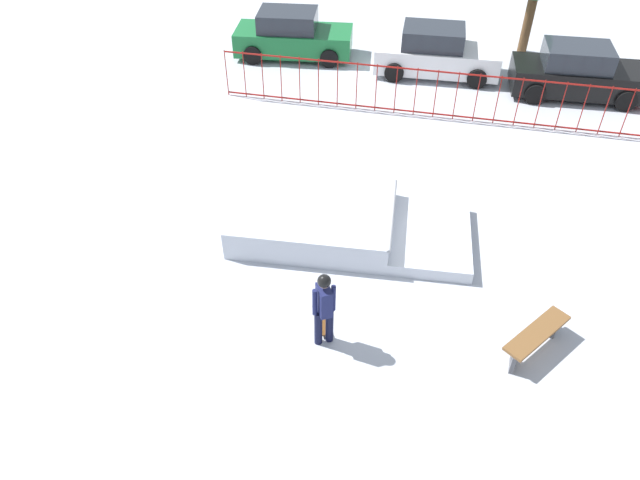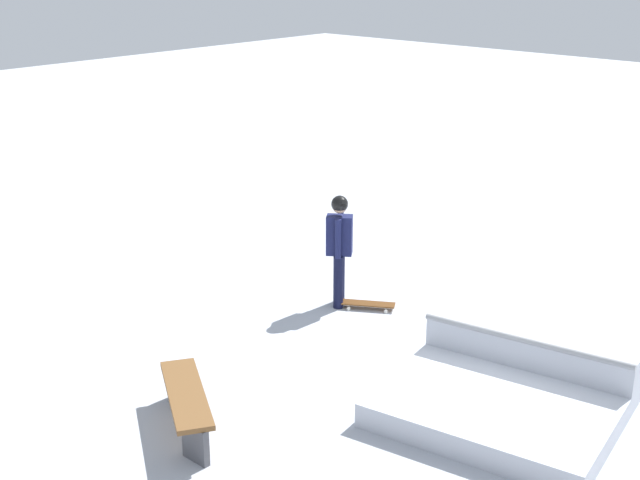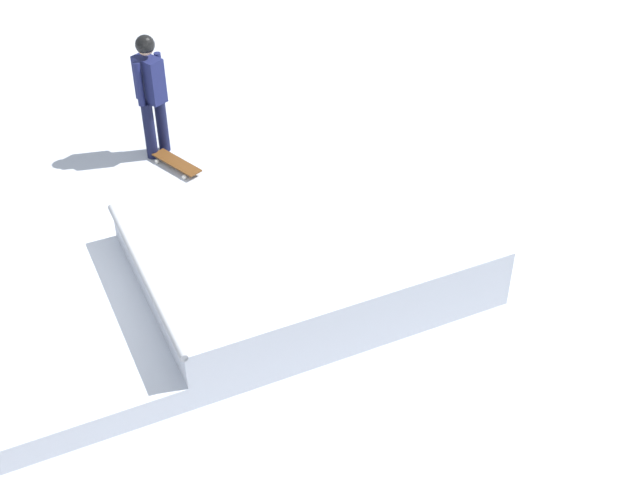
{
  "view_description": "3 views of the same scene",
  "coord_description": "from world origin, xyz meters",
  "views": [
    {
      "loc": [
        2.06,
        -10.06,
        8.86
      ],
      "look_at": [
        -0.84,
        -1.17,
        0.9
      ],
      "focal_mm": 33.34,
      "sensor_mm": 36.0,
      "label": 1
    },
    {
      "loc": [
        8.92,
        4.87,
        5.25
      ],
      "look_at": [
        -0.07,
        -3.27,
        1.0
      ],
      "focal_mm": 48.25,
      "sensor_mm": 36.0,
      "label": 2
    },
    {
      "loc": [
        0.47,
        7.44,
        6.4
      ],
      "look_at": [
        -1.56,
        0.23,
        0.6
      ],
      "focal_mm": 49.36,
      "sensor_mm": 36.0,
      "label": 3
    }
  ],
  "objects": [
    {
      "name": "ground_plane",
      "position": [
        0.0,
        0.0,
        0.0
      ],
      "size": [
        60.0,
        60.0,
        0.0
      ],
      "primitive_type": "plane",
      "color": "#B2B7C1"
    },
    {
      "name": "park_bench",
      "position": [
        3.64,
        -1.94,
        0.36
      ],
      "size": [
        1.18,
        1.57,
        0.48
      ],
      "rotation": [
        0.0,
        0.0,
        1.02
      ],
      "color": "brown",
      "rests_on": "ground"
    },
    {
      "name": "skateboard",
      "position": [
        -0.36,
        -2.55,
        0.08
      ],
      "size": [
        0.59,
        0.79,
        0.09
      ],
      "rotation": [
        0.0,
        0.0,
        5.27
      ],
      "color": "#593314",
      "rests_on": "ground"
    },
    {
      "name": "skate_ramp",
      "position": [
        -0.96,
        0.21,
        0.32
      ],
      "size": [
        5.75,
        3.45,
        0.74
      ],
      "rotation": [
        0.0,
        0.0,
        0.16
      ],
      "color": "silver",
      "rests_on": "ground"
    },
    {
      "name": "skater",
      "position": [
        -0.17,
        -2.98,
        1.01
      ],
      "size": [
        0.4,
        0.44,
        1.73
      ],
      "rotation": [
        0.0,
        0.0,
        5.32
      ],
      "color": "black",
      "rests_on": "ground"
    }
  ]
}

